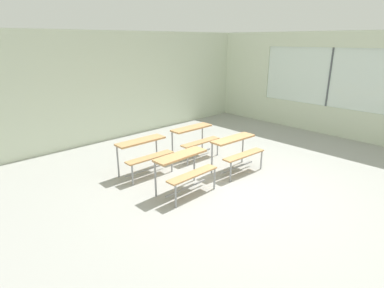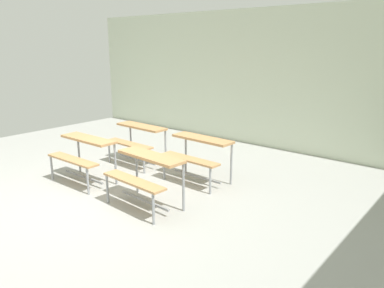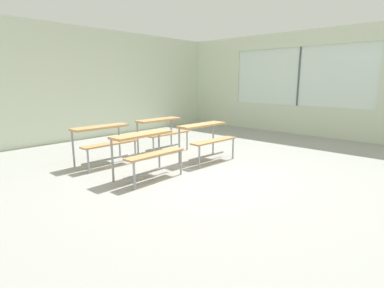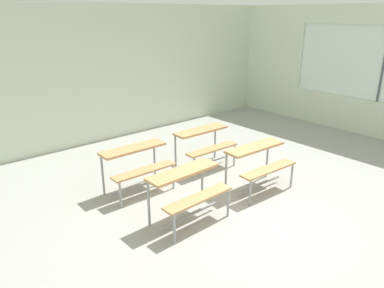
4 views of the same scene
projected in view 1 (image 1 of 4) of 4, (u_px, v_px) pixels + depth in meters
name	position (u px, v px, depth m)	size (l,w,h in m)	color
ground	(231.00, 189.00, 6.09)	(10.00, 9.00, 0.05)	#9E9E99
wall_back	(109.00, 87.00, 8.70)	(10.00, 0.12, 3.00)	beige
wall_right	(351.00, 89.00, 8.78)	(0.12, 9.00, 3.00)	beige
desk_bench_r0c0	(185.00, 165.00, 5.74)	(1.11, 0.61, 0.74)	tan
desk_bench_r0c1	(237.00, 147.00, 6.71)	(1.13, 0.65, 0.74)	tan
desk_bench_r1c0	(144.00, 149.00, 6.56)	(1.11, 0.61, 0.74)	tan
desk_bench_r1c1	(195.00, 135.00, 7.53)	(1.11, 0.62, 0.74)	tan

